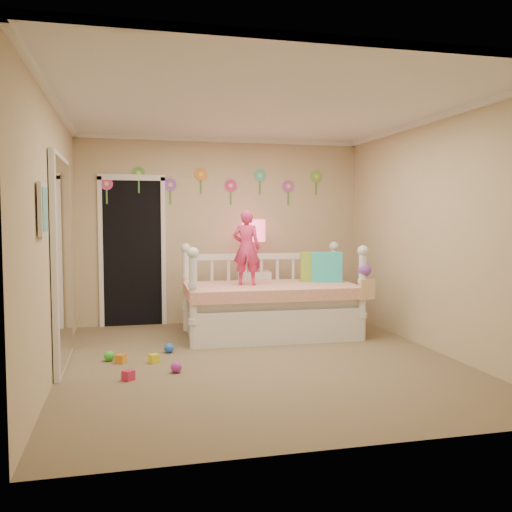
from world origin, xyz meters
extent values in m
cube|color=#7F684C|center=(0.00, 0.00, 0.00)|extent=(4.00, 4.50, 0.01)
cube|color=white|center=(0.00, 0.00, 2.60)|extent=(4.00, 4.50, 0.01)
cube|color=tan|center=(0.00, 2.25, 1.30)|extent=(4.00, 0.01, 2.60)
cube|color=tan|center=(-2.00, 0.00, 1.30)|extent=(0.01, 4.50, 2.60)
cube|color=tan|center=(2.00, 0.00, 1.30)|extent=(0.01, 4.50, 2.60)
cube|color=#26BDBF|center=(1.20, 1.24, 0.84)|extent=(0.41, 0.24, 0.39)
cube|color=#90BC39|center=(1.08, 1.32, 0.84)|extent=(0.43, 0.24, 0.39)
imported|color=#DE3267|center=(0.11, 1.17, 1.11)|extent=(0.40, 0.33, 0.93)
cube|color=white|center=(0.37, 1.88, 0.37)|extent=(0.49, 0.39, 0.75)
sphere|color=#DD1D76|center=(0.37, 1.88, 0.85)|extent=(0.19, 0.19, 0.19)
cylinder|color=#DD1D76|center=(0.37, 1.88, 1.05)|extent=(0.03, 0.03, 0.41)
cylinder|color=#FF4C6B|center=(0.37, 1.88, 1.31)|extent=(0.32, 0.32, 0.30)
cube|color=black|center=(-1.25, 2.23, 1.03)|extent=(0.90, 0.04, 2.07)
cube|color=white|center=(-1.96, 0.30, 1.05)|extent=(0.07, 1.30, 2.10)
cube|color=white|center=(-1.97, -0.90, 1.55)|extent=(0.05, 0.34, 0.42)
camera|label=1|loc=(-1.35, -5.49, 1.49)|focal=38.75mm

